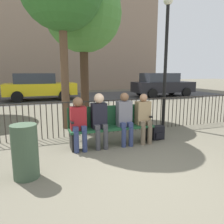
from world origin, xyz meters
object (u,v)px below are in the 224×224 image
(seated_person_2, at_px, (125,116))
(parked_car_0, at_px, (162,84))
(lamp_post, at_px, (166,43))
(seated_person_0, at_px, (79,121))
(seated_person_1, at_px, (99,117))
(backpack, at_px, (157,133))
(park_bench, at_px, (111,124))
(tree_1, at_px, (83,14))
(seated_person_3, at_px, (144,116))
(trash_bin, at_px, (25,152))
(parked_car_1, at_px, (39,86))

(seated_person_2, distance_m, parked_car_0, 10.71)
(seated_person_2, xyz_separation_m, lamp_post, (1.90, 1.34, 1.88))
(seated_person_0, distance_m, parked_car_0, 11.40)
(seated_person_1, distance_m, parked_car_0, 11.09)
(backpack, bearing_deg, lamp_post, 52.65)
(park_bench, relative_size, backpack, 5.79)
(lamp_post, bearing_deg, backpack, -127.35)
(tree_1, xyz_separation_m, lamp_post, (2.11, -2.10, -1.16))
(seated_person_1, xyz_separation_m, parked_car_0, (6.97, 8.62, 0.14))
(tree_1, relative_size, parked_car_0, 1.22)
(seated_person_1, distance_m, lamp_post, 3.41)
(seated_person_3, xyz_separation_m, trash_bin, (-2.65, -1.02, -0.22))
(seated_person_0, height_order, lamp_post, lamp_post)
(backpack, bearing_deg, parked_car_1, 106.18)
(seated_person_3, height_order, trash_bin, seated_person_3)
(seated_person_3, xyz_separation_m, parked_car_0, (5.86, 8.63, 0.18))
(backpack, bearing_deg, seated_person_1, -176.10)
(parked_car_1, bearing_deg, seated_person_1, -83.16)
(lamp_post, bearing_deg, parked_car_0, 58.59)
(seated_person_1, xyz_separation_m, parked_car_1, (-1.14, 9.46, 0.14))
(backpack, height_order, parked_car_1, parked_car_1)
(seated_person_2, bearing_deg, parked_car_1, 100.49)
(park_bench, distance_m, backpack, 1.30)
(backpack, relative_size, parked_car_0, 0.08)
(seated_person_3, relative_size, trash_bin, 1.34)
(seated_person_2, height_order, lamp_post, lamp_post)
(seated_person_1, relative_size, seated_person_3, 1.04)
(seated_person_2, height_order, seated_person_3, seated_person_2)
(seated_person_1, distance_m, trash_bin, 1.87)
(park_bench, xyz_separation_m, seated_person_3, (0.79, -0.13, 0.16))
(park_bench, xyz_separation_m, parked_car_1, (-1.45, 9.33, 0.34))
(seated_person_2, distance_m, seated_person_3, 0.49)
(park_bench, height_order, parked_car_1, parked_car_1)
(seated_person_3, height_order, tree_1, tree_1)
(seated_person_3, xyz_separation_m, tree_1, (-0.70, 3.45, 3.07))
(seated_person_1, height_order, tree_1, tree_1)
(tree_1, bearing_deg, parked_car_0, 38.30)
(seated_person_1, xyz_separation_m, backpack, (1.58, 0.11, -0.53))
(seated_person_0, xyz_separation_m, parked_car_1, (-0.66, 9.46, 0.18))
(park_bench, bearing_deg, lamp_post, 28.84)
(seated_person_1, height_order, parked_car_0, parked_car_0)
(seated_person_1, relative_size, parked_car_1, 0.30)
(parked_car_0, xyz_separation_m, trash_bin, (-8.51, -9.64, -0.39))
(seated_person_2, relative_size, backpack, 3.59)
(tree_1, bearing_deg, seated_person_1, -96.80)
(tree_1, bearing_deg, backpack, -70.75)
(parked_car_0, bearing_deg, seated_person_1, -128.93)
(seated_person_0, height_order, seated_person_1, seated_person_1)
(park_bench, bearing_deg, seated_person_1, -157.83)
(backpack, bearing_deg, seated_person_0, -176.91)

